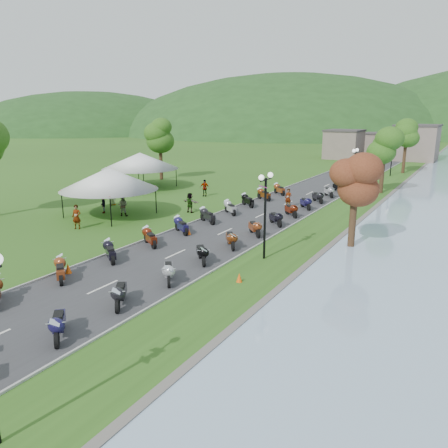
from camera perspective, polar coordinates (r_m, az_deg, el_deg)
The scene contains 12 objects.
road at distance 47.63m, azimuth 11.13°, elevation 3.98°, with size 7.00×120.00×0.02m, color #39393C.
hills_backdrop at distance 205.06m, azimuth 26.52°, elevation 10.56°, with size 360.00×120.00×76.00m, color #285621, non-canonical shape.
far_building at distance 91.17m, azimuth 19.64°, elevation 9.86°, with size 18.00×16.00×5.00m, color #7C6A60.
moto_row_left at distance 27.35m, azimuth -12.14°, elevation -2.61°, with size 2.60×47.84×1.10m, color #331411, non-canonical shape.
moto_row_right at distance 35.10m, azimuth 7.74°, elevation 1.34°, with size 2.60×45.90×1.10m, color #331411, non-canonical shape.
vendor_tent_main at distance 37.40m, azimuth -14.71°, elevation 4.07°, with size 5.35×5.35×4.00m, color white, non-canonical shape.
vendor_tent_side at distance 50.76m, azimuth -10.85°, elevation 6.89°, with size 5.74×5.74×4.00m, color white, non-canonical shape.
tree_lakeside at distance 28.59m, azimuth 16.71°, elevation 4.08°, with size 2.58×2.58×7.16m, color #39721D, non-canonical shape.
pedestrian_a at distance 34.16m, azimuth -18.57°, elevation -0.60°, with size 0.67×0.49×1.83m, color slate.
pedestrian_b at distance 37.45m, azimuth -13.02°, elevation 1.06°, with size 0.86×0.47×1.77m, color slate.
pedestrian_c at distance 38.89m, azimuth -15.48°, elevation 1.39°, with size 1.09×0.45×1.69m, color slate.
traffic_cone_near at distance 24.90m, azimuth -19.69°, elevation -5.51°, with size 0.36×0.36×0.56m, color #F2590C.
Camera 1 is at (15.33, -4.32, 8.39)m, focal length 35.00 mm.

